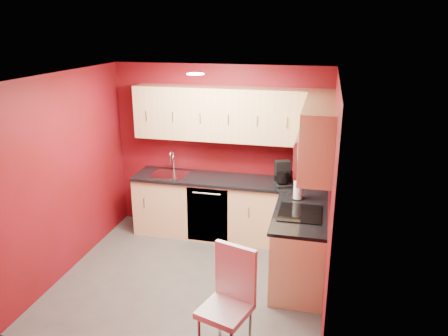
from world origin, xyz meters
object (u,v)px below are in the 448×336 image
at_px(napkin_holder, 285,176).
at_px(dining_chair, 225,305).
at_px(paper_towel, 298,189).
at_px(microwave, 314,153).
at_px(sink, 170,172).
at_px(coffee_maker, 284,174).

bearing_deg(napkin_holder, dining_chair, -96.79).
distance_m(napkin_holder, paper_towel, 0.67).
bearing_deg(microwave, napkin_holder, 110.00).
bearing_deg(dining_chair, sink, 138.06).
xyz_separation_m(napkin_holder, dining_chair, (-0.30, -2.49, -0.46)).
xyz_separation_m(sink, dining_chair, (1.40, -2.40, -0.41)).
relative_size(paper_towel, dining_chair, 0.24).
height_order(coffee_maker, napkin_holder, coffee_maker).
bearing_deg(sink, coffee_maker, -3.62).
relative_size(sink, coffee_maker, 1.54).
height_order(microwave, napkin_holder, microwave).
xyz_separation_m(sink, paper_towel, (1.92, -0.55, 0.10)).
xyz_separation_m(paper_towel, dining_chair, (-0.52, -1.86, -0.51)).
distance_m(sink, coffee_maker, 1.70).
height_order(microwave, paper_towel, microwave).
bearing_deg(sink, paper_towel, -15.93).
relative_size(sink, paper_towel, 2.01).
bearing_deg(paper_towel, dining_chair, -105.55).
distance_m(microwave, coffee_maker, 1.14).
relative_size(sink, napkin_holder, 3.31).
relative_size(microwave, napkin_holder, 4.83).
distance_m(coffee_maker, paper_towel, 0.50).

